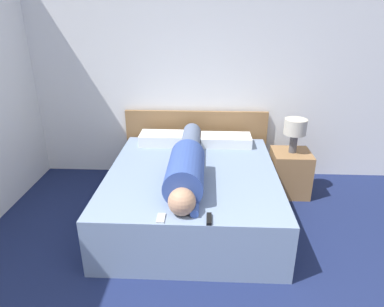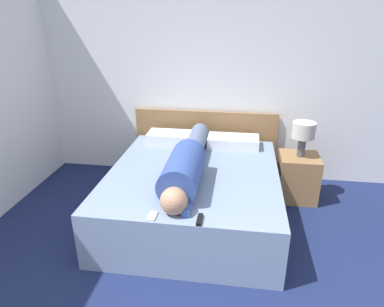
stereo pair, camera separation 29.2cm
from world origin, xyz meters
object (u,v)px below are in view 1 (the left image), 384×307
object	(u,v)px
table_lamp	(295,129)
cell_phone	(161,218)
nightstand	(290,173)
pillow_near_headboard	(166,139)
pillow_second	(226,140)
tv_remote	(209,219)
person_lying	(187,164)
bed	(193,194)

from	to	relation	value
table_lamp	cell_phone	bearing A→B (deg)	-132.67
nightstand	table_lamp	xyz separation A→B (m)	(0.00, 0.00, 0.55)
pillow_near_headboard	pillow_second	bearing A→B (deg)	0.00
nightstand	table_lamp	world-z (taller)	table_lamp
tv_remote	nightstand	bearing A→B (deg)	56.54
nightstand	pillow_near_headboard	distance (m)	1.53
person_lying	pillow_near_headboard	world-z (taller)	person_lying
bed	nightstand	distance (m)	1.27
nightstand	pillow_second	size ratio (longest dim) A/B	0.88
pillow_second	tv_remote	bearing A→B (deg)	-96.99
nightstand	tv_remote	distance (m)	1.77
pillow_second	cell_phone	bearing A→B (deg)	-109.56
nightstand	pillow_second	xyz separation A→B (m)	(-0.76, 0.17, 0.34)
nightstand	tv_remote	xyz separation A→B (m)	(-0.96, -1.46, 0.29)
pillow_near_headboard	person_lying	bearing A→B (deg)	-71.19
person_lying	cell_phone	distance (m)	0.75
pillow_near_headboard	cell_phone	bearing A→B (deg)	-84.91
table_lamp	pillow_near_headboard	xyz separation A→B (m)	(-1.48, 0.17, -0.21)
table_lamp	pillow_near_headboard	size ratio (longest dim) A/B	0.63
tv_remote	cell_phone	size ratio (longest dim) A/B	1.15
person_lying	pillow_near_headboard	size ratio (longest dim) A/B	2.89
tv_remote	table_lamp	bearing A→B (deg)	56.54
table_lamp	pillow_second	bearing A→B (deg)	167.63
cell_phone	person_lying	bearing A→B (deg)	77.48
person_lying	pillow_near_headboard	distance (m)	0.95
nightstand	pillow_near_headboard	size ratio (longest dim) A/B	0.84
table_lamp	tv_remote	bearing A→B (deg)	-123.46
person_lying	table_lamp	bearing A→B (deg)	31.72
bed	person_lying	xyz separation A→B (m)	(-0.05, -0.15, 0.41)
table_lamp	cell_phone	xyz separation A→B (m)	(-1.34, -1.45, -0.27)
bed	person_lying	distance (m)	0.44
pillow_near_headboard	bed	bearing A→B (deg)	-64.54
pillow_second	table_lamp	bearing A→B (deg)	-12.37
nightstand	cell_phone	distance (m)	1.99
person_lying	cell_phone	bearing A→B (deg)	-102.52
nightstand	tv_remote	world-z (taller)	tv_remote
person_lying	tv_remote	size ratio (longest dim) A/B	12.15
nightstand	pillow_second	world-z (taller)	pillow_second
pillow_near_headboard	cell_phone	distance (m)	1.63
table_lamp	pillow_near_headboard	world-z (taller)	table_lamp
nightstand	cell_phone	world-z (taller)	cell_phone
pillow_near_headboard	table_lamp	bearing A→B (deg)	-6.44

